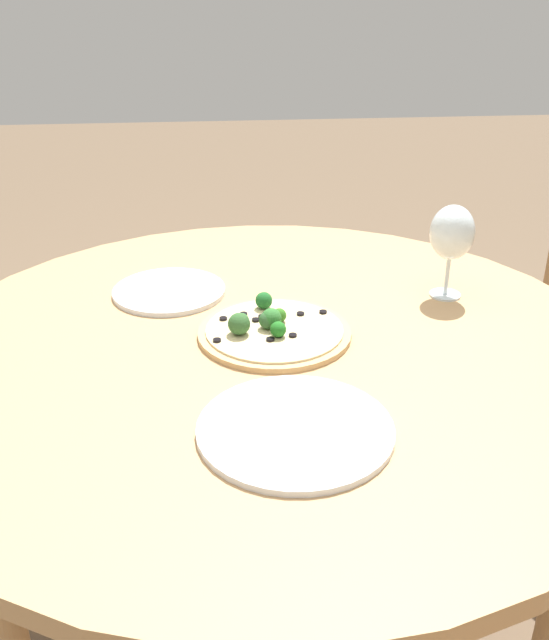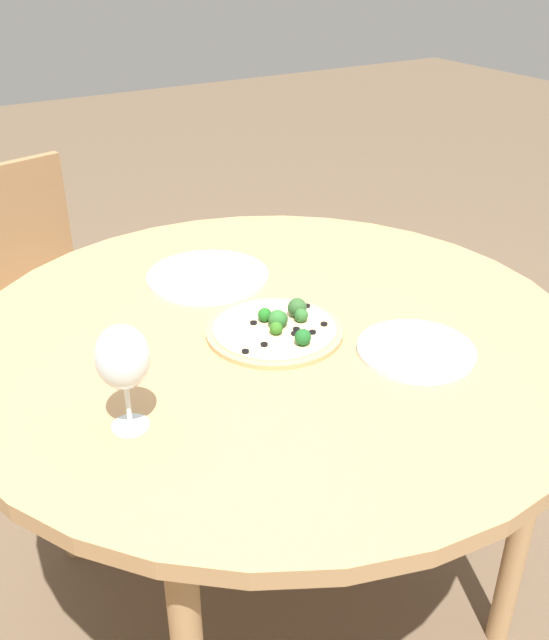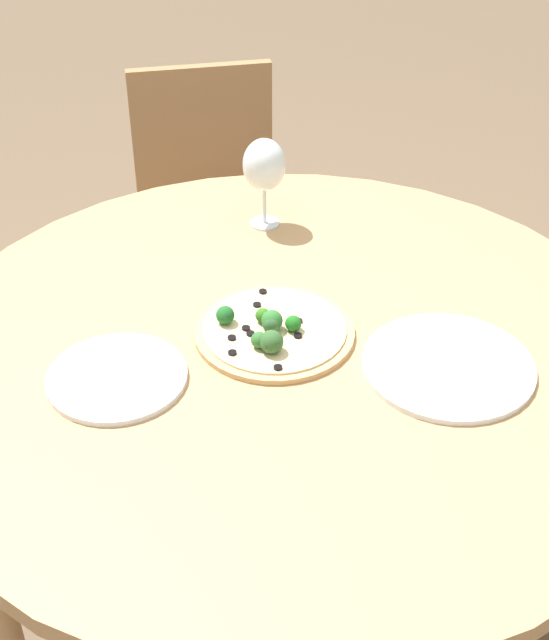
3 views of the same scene
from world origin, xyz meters
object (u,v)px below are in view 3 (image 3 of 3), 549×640
pizza (273,330)px  plate_near (117,377)px  plate_far (448,366)px  chair_2 (212,221)px  wine_glass (264,166)px

pizza → plate_near: pizza is taller
pizza → plate_far: size_ratio=0.98×
chair_2 → plate_near: 1.10m
wine_glass → plate_near: wine_glass is taller
chair_2 → pizza: chair_2 is taller
pizza → plate_far: pizza is taller
plate_far → pizza: bearing=-89.0°
pizza → plate_far: bearing=91.0°
pizza → wine_glass: size_ratio=1.47×
plate_near → plate_far: (-0.19, 0.49, 0.00)m
chair_2 → wine_glass: wine_glass is taller
pizza → plate_far: (-0.01, 0.29, -0.01)m
wine_glass → plate_far: (0.35, 0.43, -0.12)m
chair_2 → wine_glass: 0.73m
pizza → chair_2: bearing=-151.7°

